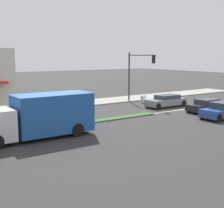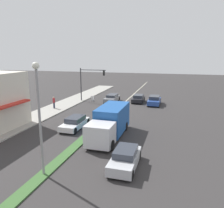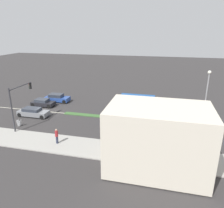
{
  "view_description": "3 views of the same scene",
  "coord_description": "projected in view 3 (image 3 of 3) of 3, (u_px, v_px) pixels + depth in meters",
  "views": [
    {
      "loc": [
        -21.4,
        23.15,
        5.4
      ],
      "look_at": [
        0.36,
        8.16,
        1.26
      ],
      "focal_mm": 50.0,
      "sensor_mm": 36.0,
      "label": 1
    },
    {
      "loc": [
        -8.12,
        35.25,
        7.87
      ],
      "look_at": [
        -0.41,
        8.88,
        1.69
      ],
      "focal_mm": 35.0,
      "sensor_mm": 36.0,
      "label": 2
    },
    {
      "loc": [
        28.71,
        18.51,
        12.22
      ],
      "look_at": [
        -0.96,
        11.21,
        1.78
      ],
      "focal_mm": 35.0,
      "sensor_mm": 36.0,
      "label": 3
    }
  ],
  "objects": [
    {
      "name": "lane_marking_center",
      "position": [
        42.0,
        111.0,
        34.52
      ],
      "size": [
        0.16,
        60.0,
        0.01
      ],
      "primitive_type": "cube",
      "color": "beige",
      "rests_on": "ground"
    },
    {
      "name": "pedestrian",
      "position": [
        57.0,
        136.0,
        24.23
      ],
      "size": [
        0.34,
        0.34,
        1.74
      ],
      "color": "#282D42",
      "rests_on": "sidewalk_right"
    },
    {
      "name": "sedan_dark",
      "position": [
        43.0,
        103.0,
        36.58
      ],
      "size": [
        1.79,
        3.81,
        1.25
      ],
      "color": "black",
      "rests_on": "ground"
    },
    {
      "name": "building_corner_store",
      "position": [
        158.0,
        139.0,
        19.28
      ],
      "size": [
        6.4,
        8.82,
        5.94
      ],
      "color": "beige",
      "rests_on": "sidewalk_right"
    },
    {
      "name": "sidewalk_right",
      "position": [
        158.0,
        157.0,
        22.04
      ],
      "size": [
        4.0,
        73.0,
        0.12
      ],
      "primitive_type": "cube",
      "color": "#9E9B93",
      "rests_on": "ground"
    },
    {
      "name": "street_lamp",
      "position": [
        207.0,
        92.0,
        27.59
      ],
      "size": [
        0.44,
        0.44,
        7.37
      ],
      "color": "gray",
      "rests_on": "median_strip"
    },
    {
      "name": "van_white",
      "position": [
        130.0,
        122.0,
        29.03
      ],
      "size": [
        1.81,
        4.32,
        1.27
      ],
      "color": "silver",
      "rests_on": "ground"
    },
    {
      "name": "delivery_truck",
      "position": [
        143.0,
        106.0,
        32.53
      ],
      "size": [
        2.44,
        7.5,
        2.87
      ],
      "color": "silver",
      "rests_on": "ground"
    },
    {
      "name": "suv_grey",
      "position": [
        33.0,
        112.0,
        32.31
      ],
      "size": [
        1.79,
        4.53,
        1.27
      ],
      "color": "slate",
      "rests_on": "ground"
    },
    {
      "name": "ground_plane",
      "position": [
        158.0,
        122.0,
        30.45
      ],
      "size": [
        160.0,
        160.0,
        0.0
      ],
      "primitive_type": "plane",
      "color": "#333030"
    },
    {
      "name": "coupe_blue",
      "position": [
        57.0,
        98.0,
        38.87
      ],
      "size": [
        1.87,
        4.32,
        1.42
      ],
      "color": "#284793",
      "rests_on": "ground"
    },
    {
      "name": "sedan_silver",
      "position": [
        180.0,
        108.0,
        34.1
      ],
      "size": [
        1.75,
        3.95,
        1.36
      ],
      "color": "#B7BABF",
      "rests_on": "ground"
    },
    {
      "name": "traffic_signal_main",
      "position": [
        18.0,
        99.0,
        27.46
      ],
      "size": [
        4.59,
        0.34,
        5.6
      ],
      "color": "#333338",
      "rests_on": "sidewalk_right"
    },
    {
      "name": "warning_aframe_sign",
      "position": [
        19.0,
        123.0,
        29.08
      ],
      "size": [
        0.45,
        0.53,
        0.84
      ],
      "color": "silver",
      "rests_on": "ground"
    }
  ]
}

